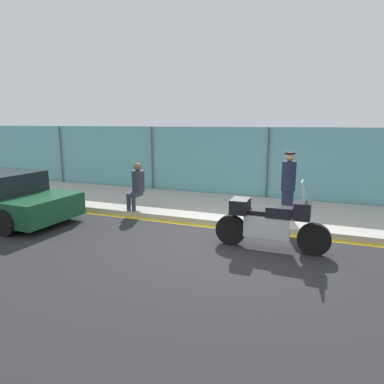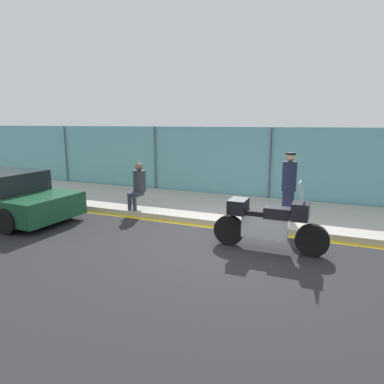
# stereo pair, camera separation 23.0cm
# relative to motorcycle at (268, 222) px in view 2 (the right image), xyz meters

# --- Properties ---
(ground_plane) EXTENTS (120.00, 120.00, 0.00)m
(ground_plane) POSITION_rel_motorcycle_xyz_m (-0.77, -0.17, -0.60)
(ground_plane) COLOR #262628
(sidewalk) EXTENTS (31.55, 3.28, 0.14)m
(sidewalk) POSITION_rel_motorcycle_xyz_m (-0.77, 2.76, -0.53)
(sidewalk) COLOR #ADA89E
(sidewalk) RESTS_ON ground_plane
(curb_paint_stripe) EXTENTS (31.55, 0.18, 0.01)m
(curb_paint_stripe) POSITION_rel_motorcycle_xyz_m (-0.77, 1.03, -0.59)
(curb_paint_stripe) COLOR gold
(curb_paint_stripe) RESTS_ON ground_plane
(storefront_fence) EXTENTS (29.98, 0.17, 2.45)m
(storefront_fence) POSITION_rel_motorcycle_xyz_m (-0.77, 4.49, 0.63)
(storefront_fence) COLOR #6BB2B7
(storefront_fence) RESTS_ON ground_plane
(motorcycle) EXTENTS (2.35, 0.50, 1.48)m
(motorcycle) POSITION_rel_motorcycle_xyz_m (0.00, 0.00, 0.00)
(motorcycle) COLOR black
(motorcycle) RESTS_ON ground_plane
(officer_standing) EXTENTS (0.36, 0.36, 1.72)m
(officer_standing) POSITION_rel_motorcycle_xyz_m (0.13, 2.02, 0.43)
(officer_standing) COLOR #191E38
(officer_standing) RESTS_ON sidewalk
(person_seated_on_curb) EXTENTS (0.36, 0.67, 1.32)m
(person_seated_on_curb) POSITION_rel_motorcycle_xyz_m (-4.04, 1.59, 0.27)
(person_seated_on_curb) COLOR #2D3342
(person_seated_on_curb) RESTS_ON sidewalk
(parked_car_far_background) EXTENTS (4.18, 2.12, 1.30)m
(parked_car_far_background) POSITION_rel_motorcycle_xyz_m (-7.15, -0.38, 0.03)
(parked_car_far_background) COLOR #194C2D
(parked_car_far_background) RESTS_ON ground_plane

